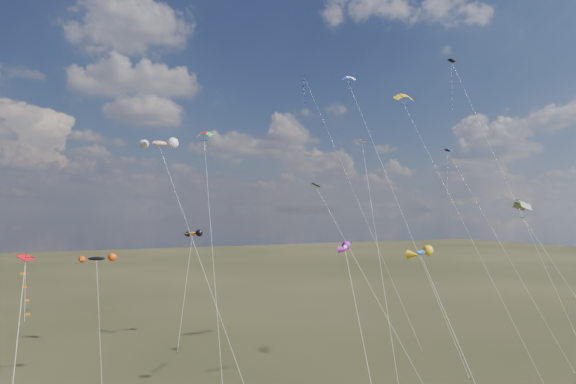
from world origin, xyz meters
name	(u,v)px	position (x,y,z in m)	size (l,w,h in m)	color
diamond_black_high	(458,97)	(24.83, 18.67, 31.77)	(6.86, 25.38, 37.20)	black
diamond_navy_tall	(312,106)	(13.47, 37.88, 33.14)	(4.98, 22.95, 38.56)	#0A1647
diamond_black_mid	(345,240)	(2.44, 10.35, 14.24)	(7.55, 9.33, 19.74)	black
diamond_red_low	(24,300)	(-24.61, 3.58, 11.62)	(1.42, 12.92, 14.30)	#C00610
diamond_navy_right	(453,182)	(22.42, 17.30, 20.60)	(4.56, 14.21, 24.75)	#070D44
diamond_orange_center	(371,199)	(8.20, 14.47, 18.21)	(7.22, 16.46, 25.32)	orange
parafoil_yellow	(405,96)	(18.89, 22.14, 31.97)	(2.90, 21.76, 32.81)	#CF940C
parafoil_blue_white	(350,80)	(13.52, 26.99, 34.68)	(2.99, 20.47, 35.62)	#193DB1
parafoil_striped	(523,203)	(12.21, -1.67, 17.68)	(6.30, 10.34, 18.39)	#F2B30D
parafoil_tricolor	(204,134)	(-5.12, 32.43, 26.84)	(5.92, 24.31, 27.61)	#F3F523
novelty_black_orange	(97,259)	(-18.49, 26.67, 11.86)	(3.65, 8.16, 12.39)	black
novelty_orange_black	(192,234)	(-5.18, 37.88, 13.78)	(5.20, 9.49, 14.39)	#C55804
novelty_white_purple	(345,248)	(-3.01, 1.53, 14.18)	(4.71, 12.66, 14.63)	silver
novelty_redwhite_stripe	(160,144)	(-12.01, 26.44, 24.52)	(6.13, 19.43, 25.28)	red
novelty_blue_yellow	(421,253)	(2.24, -0.84, 13.79)	(2.52, 11.17, 14.33)	blue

